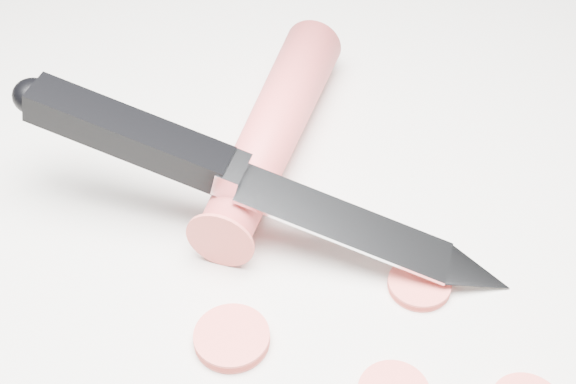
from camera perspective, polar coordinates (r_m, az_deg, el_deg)
ground at (r=0.44m, az=3.92°, el=-6.62°), size 2.40×2.40×0.00m
carrot at (r=0.50m, az=-1.06°, el=4.46°), size 0.17×0.15×0.03m
carrot_slice_1 at (r=0.41m, az=-4.02°, el=-10.31°), size 0.04×0.04×0.01m
carrot_slice_3 at (r=0.44m, az=9.33°, el=-6.49°), size 0.03×0.03×0.01m
kitchen_knife at (r=0.43m, az=-2.01°, el=0.86°), size 0.21×0.23×0.08m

